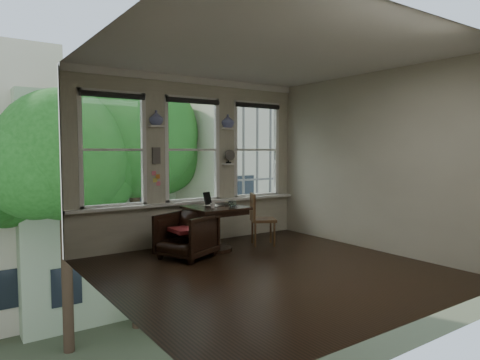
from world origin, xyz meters
TOP-DOWN VIEW (x-y plane):
  - ground at (0.00, 0.00)m, footprint 4.50×4.50m
  - ceiling at (0.00, 0.00)m, footprint 4.50×4.50m
  - wall_back at (0.00, 2.25)m, footprint 4.50×0.00m
  - wall_front at (0.00, -2.25)m, footprint 4.50×0.00m
  - wall_left at (-2.25, 0.00)m, footprint 0.00×4.50m
  - wall_right at (2.25, 0.00)m, footprint 0.00×4.50m
  - window_left at (-1.45, 2.25)m, footprint 1.10×0.12m
  - window_center at (0.00, 2.25)m, footprint 1.10×0.12m
  - window_right at (1.45, 2.25)m, footprint 1.10×0.12m
  - shelf_left at (-0.72, 2.15)m, footprint 0.26×0.16m
  - shelf_right at (0.72, 2.15)m, footprint 0.26×0.16m
  - intercom at (-0.72, 2.18)m, footprint 0.14×0.06m
  - sticky_notes at (-0.72, 2.19)m, footprint 0.16×0.01m
  - desk_fan at (0.72, 2.13)m, footprint 0.20×0.20m
  - vase_left at (-0.72, 2.15)m, footprint 0.24×0.24m
  - vase_right at (0.72, 2.15)m, footprint 0.24×0.24m
  - table at (-0.00, 1.42)m, footprint 0.90×0.90m
  - armchair_left at (-0.63, 1.26)m, footprint 1.03×1.02m
  - cushion_red at (-0.63, 1.26)m, footprint 0.45×0.45m
  - side_chair_right at (0.94, 1.32)m, footprint 0.57×0.57m
  - laptop at (0.24, 1.45)m, footprint 0.34×0.26m
  - mug at (-0.14, 1.29)m, footprint 0.09×0.09m
  - drinking_glass at (0.16, 1.15)m, footprint 0.15×0.15m
  - tablet at (0.01, 1.71)m, footprint 0.18×0.12m
  - papers at (0.06, 1.59)m, footprint 0.32×0.36m

SIDE VIEW (x-z plane):
  - ground at x=0.00m, z-range 0.00..0.00m
  - armchair_left at x=-0.63m, z-range 0.00..0.71m
  - table at x=0.00m, z-range 0.00..0.75m
  - cushion_red at x=-0.63m, z-range 0.42..0.48m
  - side_chair_right at x=0.94m, z-range 0.00..0.92m
  - papers at x=0.06m, z-range 0.75..0.75m
  - laptop at x=0.24m, z-range 0.75..0.77m
  - mug at x=-0.14m, z-range 0.75..0.83m
  - drinking_glass at x=0.16m, z-range 0.75..0.86m
  - tablet at x=0.01m, z-range 0.75..0.97m
  - sticky_notes at x=-0.72m, z-range 1.13..1.37m
  - wall_back at x=0.00m, z-range -0.75..3.75m
  - wall_front at x=0.00m, z-range -0.75..3.75m
  - wall_left at x=-2.25m, z-range -0.75..3.75m
  - wall_right at x=2.25m, z-range -0.75..3.75m
  - desk_fan at x=0.72m, z-range 1.41..1.65m
  - intercom at x=-0.72m, z-range 1.46..1.74m
  - window_left at x=-1.45m, z-range 0.75..2.65m
  - window_center at x=0.00m, z-range 0.75..2.65m
  - window_right at x=1.45m, z-range 0.75..2.65m
  - shelf_left at x=-0.72m, z-range 2.08..2.12m
  - shelf_right at x=0.72m, z-range 2.08..2.12m
  - vase_left at x=-0.72m, z-range 2.12..2.36m
  - vase_right at x=0.72m, z-range 2.12..2.36m
  - ceiling at x=0.00m, z-range 3.00..3.00m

